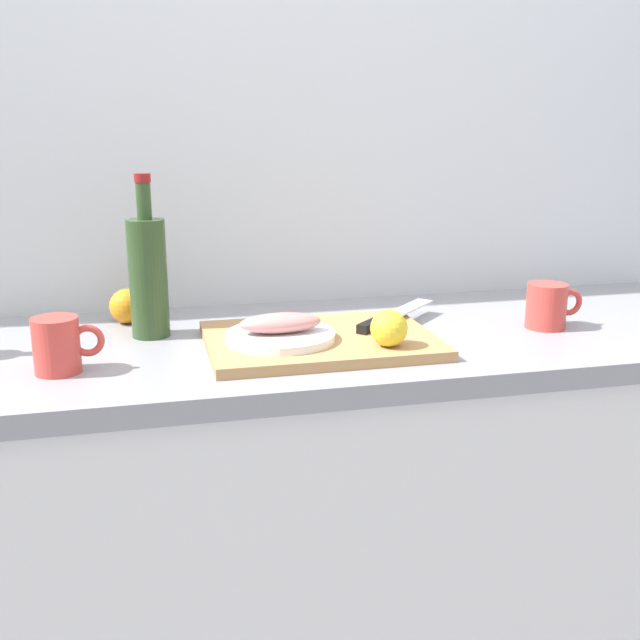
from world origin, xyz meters
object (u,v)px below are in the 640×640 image
(lemon_0, at_px, (389,328))
(coffee_mug_1, at_px, (548,306))
(orange_0, at_px, (127,306))
(wine_bottle, at_px, (148,275))
(coffee_mug_0, at_px, (58,345))
(fish_fillet, at_px, (280,323))
(chef_knife, at_px, (387,318))
(cutting_board, at_px, (320,340))
(white_plate, at_px, (280,336))

(lemon_0, bearing_deg, coffee_mug_1, 16.55)
(orange_0, bearing_deg, wine_bottle, -67.91)
(coffee_mug_1, bearing_deg, lemon_0, -163.45)
(coffee_mug_0, relative_size, coffee_mug_1, 0.97)
(fish_fillet, xyz_separation_m, orange_0, (-0.28, 0.27, -0.02))
(fish_fillet, relative_size, chef_knife, 0.67)
(cutting_board, xyz_separation_m, chef_knife, (0.15, 0.06, 0.02))
(cutting_board, bearing_deg, orange_0, 144.35)
(white_plate, height_order, wine_bottle, wine_bottle)
(wine_bottle, xyz_separation_m, coffee_mug_1, (0.79, -0.13, -0.08))
(orange_0, bearing_deg, fish_fillet, -44.20)
(white_plate, bearing_deg, fish_fillet, 180.00)
(fish_fillet, distance_m, lemon_0, 0.20)
(wine_bottle, bearing_deg, orange_0, 112.09)
(coffee_mug_1, bearing_deg, wine_bottle, 170.90)
(fish_fillet, bearing_deg, coffee_mug_0, -174.72)
(lemon_0, xyz_separation_m, orange_0, (-0.46, 0.35, -0.02))
(white_plate, xyz_separation_m, coffee_mug_1, (0.56, 0.03, 0.02))
(cutting_board, relative_size, fish_fillet, 2.80)
(wine_bottle, bearing_deg, lemon_0, -30.13)
(wine_bottle, xyz_separation_m, orange_0, (-0.05, 0.11, -0.09))
(white_plate, xyz_separation_m, wine_bottle, (-0.23, 0.16, 0.10))
(coffee_mug_1, bearing_deg, chef_knife, 171.99)
(cutting_board, xyz_separation_m, coffee_mug_0, (-0.46, -0.05, 0.04))
(cutting_board, distance_m, white_plate, 0.08)
(chef_knife, relative_size, lemon_0, 3.38)
(fish_fillet, height_order, orange_0, orange_0)
(white_plate, xyz_separation_m, fish_fillet, (-0.00, 0.00, 0.03))
(chef_knife, distance_m, coffee_mug_1, 0.33)
(lemon_0, relative_size, wine_bottle, 0.21)
(coffee_mug_1, height_order, orange_0, coffee_mug_1)
(wine_bottle, bearing_deg, fish_fillet, -34.16)
(coffee_mug_0, height_order, coffee_mug_1, coffee_mug_0)
(fish_fillet, xyz_separation_m, chef_knife, (0.23, 0.08, -0.02))
(fish_fillet, xyz_separation_m, coffee_mug_1, (0.56, 0.03, -0.01))
(cutting_board, distance_m, coffee_mug_0, 0.47)
(lemon_0, height_order, coffee_mug_0, coffee_mug_0)
(lemon_0, relative_size, coffee_mug_0, 0.57)
(cutting_board, xyz_separation_m, coffee_mug_1, (0.48, 0.02, 0.04))
(coffee_mug_0, bearing_deg, fish_fillet, 5.28)
(cutting_board, xyz_separation_m, lemon_0, (0.10, -0.10, 0.04))
(lemon_0, xyz_separation_m, wine_bottle, (-0.41, 0.24, 0.07))
(white_plate, xyz_separation_m, orange_0, (-0.28, 0.27, 0.01))
(coffee_mug_1, bearing_deg, coffee_mug_0, -176.06)
(wine_bottle, bearing_deg, coffee_mug_1, -9.10)
(chef_knife, bearing_deg, fish_fillet, 153.78)
(orange_0, bearing_deg, cutting_board, -35.65)
(lemon_0, height_order, wine_bottle, wine_bottle)
(white_plate, distance_m, lemon_0, 0.20)
(fish_fillet, distance_m, wine_bottle, 0.29)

